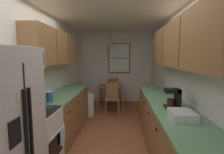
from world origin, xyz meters
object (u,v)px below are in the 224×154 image
dining_chair_near (112,97)px  dining_chair_far (113,89)px  dining_table (111,89)px  coffee_maker (174,98)px  stove_range (34,142)px  storage_canister (49,97)px  dish_rack (182,115)px  table_serving_bowl (111,84)px  trash_bin (89,105)px  microwave_over_range (21,58)px  mug_by_coffeemaker (157,88)px

dining_chair_near → dining_chair_far: same height
dining_table → dining_chair_far: 0.59m
dining_table → coffee_maker: (1.15, -2.94, 0.45)m
stove_range → dining_chair_near: stove_range is taller
storage_canister → dish_rack: (1.97, -0.69, -0.04)m
table_serving_bowl → dining_table: bearing=-78.9°
dish_rack → storage_canister: bearing=160.8°
dining_chair_near → table_serving_bowl: size_ratio=4.13×
dining_chair_far → trash_bin: 1.55m
dining_chair_far → storage_canister: 3.47m
microwave_over_range → dining_chair_near: size_ratio=0.66×
stove_range → dining_table: 3.42m
trash_bin → dining_chair_far: bearing=67.6°
dining_chair_far → mug_by_coffeemaker: size_ratio=7.75×
dining_chair_near → trash_bin: (-0.63, -0.26, -0.19)m
dining_chair_near → dish_rack: 3.06m
trash_bin → table_serving_bowl: table_serving_bowl is taller
stove_range → table_serving_bowl: bearing=76.1°
microwave_over_range → dish_rack: bearing=-3.1°
storage_canister → dining_chair_far: bearing=75.1°
stove_range → dining_table: size_ratio=1.32×
mug_by_coffeemaker → trash_bin: bearing=158.1°
dining_chair_far → table_serving_bowl: 0.56m
dining_chair_near → trash_bin: bearing=-157.7°
coffee_maker → mug_by_coffeemaker: coffee_maker is taller
stove_range → dish_rack: stove_range is taller
dining_chair_near → table_serving_bowl: (-0.09, 0.67, 0.25)m
coffee_maker → mug_by_coffeemaker: (0.02, 1.40, -0.10)m
stove_range → trash_bin: (0.29, 2.47, -0.16)m
mug_by_coffeemaker → stove_range: bearing=-138.8°
dining_table → mug_by_coffeemaker: 1.96m
stove_range → dining_chair_near: bearing=71.2°
microwave_over_range → dining_chair_near: microwave_over_range is taller
storage_canister → coffee_maker: (2.02, -0.20, 0.06)m
stove_range → dining_chair_near: (0.93, 2.73, 0.03)m
dining_table → table_serving_bowl: 0.18m
coffee_maker → mug_by_coffeemaker: size_ratio=2.49×
dining_table → dining_chair_far: dining_chair_far is taller
storage_canister → trash_bin: bearing=81.0°
trash_bin → dining_chair_near: bearing=22.3°
storage_canister → table_serving_bowl: bearing=73.3°
stove_range → trash_bin: size_ratio=1.78×
microwave_over_range → mug_by_coffeemaker: 2.86m
dining_chair_near → mug_by_coffeemaker: (1.10, -0.96, 0.45)m
storage_canister → dining_table: bearing=72.5°
stove_range → coffee_maker: (2.01, 0.37, 0.58)m
dining_table → trash_bin: bearing=-123.8°
trash_bin → mug_by_coffeemaker: bearing=-21.9°
mug_by_coffeemaker → table_serving_bowl: mug_by_coffeemaker is taller
dining_chair_near → microwave_over_range: bearing=-110.9°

